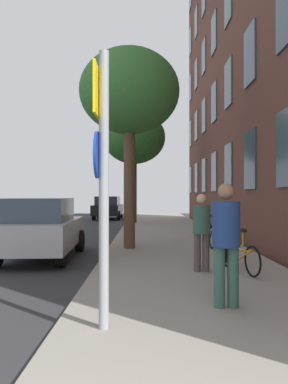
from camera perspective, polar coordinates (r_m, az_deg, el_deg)
name	(u,v)px	position (r m, az deg, el deg)	size (l,w,h in m)	color
ground_plane	(84,237)	(16.13, -8.71, -6.56)	(41.80, 41.80, 0.00)	#332D28
road_asphalt	(33,237)	(16.58, -15.94, -6.36)	(7.00, 38.00, 0.01)	#2D2D30
sidewalk	(170,236)	(15.96, 3.88, -6.41)	(4.20, 38.00, 0.12)	gray
sign_post	(103,169)	(4.67, -5.96, 3.34)	(0.16, 0.60, 3.31)	gray
traffic_light	(133,181)	(22.66, -1.69, 1.63)	(0.43, 0.24, 3.54)	black
tree_near	(131,93)	(12.14, -1.92, 14.26)	(3.02, 3.02, 6.01)	brown
tree_far	(136,138)	(22.93, -1.23, 7.92)	(3.63, 3.63, 6.51)	#4C3823
bicycle_0	(241,255)	(8.38, 13.99, -8.94)	(0.57, 1.67, 0.90)	black
bicycle_1	(226,245)	(9.92, 11.89, -7.58)	(0.42, 1.60, 0.92)	black
bicycle_2	(210,234)	(12.30, 9.60, -6.07)	(0.42, 1.75, 0.99)	black
bicycle_3	(215,230)	(13.97, 10.27, -5.49)	(0.42, 1.66, 0.94)	black
pedestrian_0	(228,236)	(5.66, 12.15, -6.38)	(0.53, 0.53, 1.75)	#33594C
pedestrian_1	(203,227)	(8.23, 8.65, -5.11)	(0.50, 0.50, 1.61)	#4C4742
car_0	(44,228)	(10.81, -14.43, -5.06)	(1.91, 4.15, 1.62)	#B7B7BC
car_1	(110,207)	(28.02, -5.06, -2.26)	(1.97, 4.41, 1.62)	black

